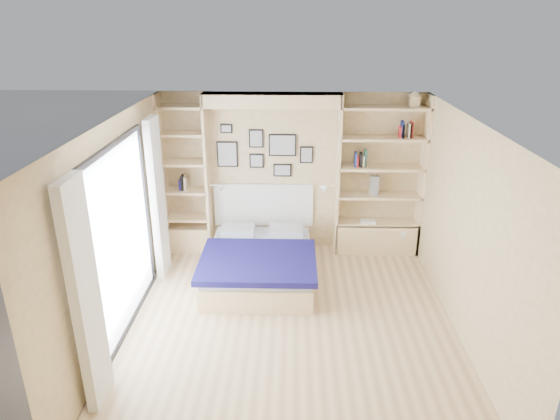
{
  "coord_description": "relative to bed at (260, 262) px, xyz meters",
  "views": [
    {
      "loc": [
        0.02,
        -5.21,
        3.58
      ],
      "look_at": [
        -0.15,
        0.9,
        1.16
      ],
      "focal_mm": 32.0,
      "sensor_mm": 36.0,
      "label": 1
    }
  ],
  "objects": [
    {
      "name": "room_shell",
      "position": [
        0.06,
        0.38,
        0.82
      ],
      "size": [
        4.5,
        4.5,
        4.5
      ],
      "color": "#DBB985",
      "rests_on": "ground"
    },
    {
      "name": "reading_lamps",
      "position": [
        0.15,
        0.86,
        0.84
      ],
      "size": [
        1.92,
        0.12,
        0.15
      ],
      "color": "silver",
      "rests_on": "ground"
    },
    {
      "name": "shelf_decor",
      "position": [
        1.55,
        0.93,
        1.43
      ],
      "size": [
        3.59,
        0.23,
        2.03
      ],
      "color": "#B51418",
      "rests_on": "ground"
    },
    {
      "name": "ground",
      "position": [
        0.45,
        -1.14,
        -0.26
      ],
      "size": [
        4.5,
        4.5,
        0.0
      ],
      "primitive_type": "plane",
      "color": "tan",
      "rests_on": "ground"
    },
    {
      "name": "deck_chair",
      "position": [
        -2.34,
        -0.69,
        0.15
      ],
      "size": [
        0.66,
        0.94,
        0.87
      ],
      "rotation": [
        0.0,
        0.0,
        0.18
      ],
      "color": "tan",
      "rests_on": "ground"
    },
    {
      "name": "deck",
      "position": [
        -3.15,
        -1.14,
        -0.26
      ],
      "size": [
        3.2,
        4.0,
        0.05
      ],
      "primitive_type": "cube",
      "color": "brown",
      "rests_on": "ground"
    },
    {
      "name": "bed",
      "position": [
        0.0,
        0.0,
        0.0
      ],
      "size": [
        1.58,
        2.08,
        1.07
      ],
      "color": "beige",
      "rests_on": "ground"
    },
    {
      "name": "photo_gallery",
      "position": [
        -0.0,
        1.09,
        1.34
      ],
      "size": [
        1.48,
        0.02,
        0.82
      ],
      "color": "black",
      "rests_on": "ground"
    }
  ]
}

